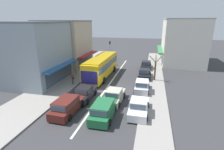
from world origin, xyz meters
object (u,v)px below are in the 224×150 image
parked_sedan_kerb_rear (146,65)px  traffic_light_downstreet (110,47)px  city_bus (102,65)px  sedan_queue_gap_filler (84,94)px  parked_sedan_kerb_front (139,107)px  pedestrian_far_walker (73,78)px  pedestrian_browsing_midblock (95,61)px  street_tree_right (155,69)px  wagon_behind_bus_near (67,106)px  pedestrian_with_handbag_near (100,59)px  parked_hatchback_kerb_second (142,86)px  wagon_adjacent_lane_trail (104,110)px  parked_sedan_kerb_third (145,74)px  sedan_adjacent_lane_lead (114,96)px

parked_sedan_kerb_rear → traffic_light_downstreet: (-8.48, 6.32, 2.19)m
parked_sedan_kerb_rear → city_bus: bearing=-135.9°
sedan_queue_gap_filler → parked_sedan_kerb_front: (6.32, -1.88, 0.00)m
pedestrian_far_walker → traffic_light_downstreet: bearing=86.4°
pedestrian_browsing_midblock → pedestrian_far_walker: 10.56m
traffic_light_downstreet → street_tree_right: size_ratio=1.08×
wagon_behind_bus_near → sedan_queue_gap_filler: wagon_behind_bus_near is taller
wagon_behind_bus_near → pedestrian_far_walker: size_ratio=2.80×
pedestrian_with_handbag_near → pedestrian_far_walker: size_ratio=1.00×
parked_sedan_kerb_rear → pedestrian_far_walker: (-9.57, -10.97, 0.40)m
parked_hatchback_kerb_second → pedestrian_browsing_midblock: size_ratio=2.28×
parked_sedan_kerb_rear → wagon_adjacent_lane_trail: bearing=-99.5°
pedestrian_with_handbag_near → street_tree_right: bearing=-36.9°
city_bus → parked_sedan_kerb_rear: 9.39m
parked_sedan_kerb_rear → pedestrian_browsing_midblock: pedestrian_browsing_midblock is taller
wagon_adjacent_lane_trail → pedestrian_far_walker: bearing=131.8°
wagon_behind_bus_near → parked_sedan_kerb_third: wagon_behind_bus_near is taller
street_tree_right → sedan_adjacent_lane_lead: bearing=-117.8°
parked_sedan_kerb_front → parked_sedan_kerb_third: same height
wagon_behind_bus_near → wagon_adjacent_lane_trail: (3.63, 0.02, 0.00)m
sedan_queue_gap_filler → traffic_light_downstreet: traffic_light_downstreet is taller
parked_sedan_kerb_front → parked_sedan_kerb_third: size_ratio=1.00×
sedan_adjacent_lane_lead → pedestrian_with_handbag_near: (-6.54, 16.44, 0.40)m
street_tree_right → pedestrian_browsing_midblock: 12.91m
pedestrian_with_handbag_near → pedestrian_browsing_midblock: same height
traffic_light_downstreet → pedestrian_far_walker: traffic_light_downstreet is taller
parked_sedan_kerb_rear → pedestrian_browsing_midblock: bearing=-177.6°
sedan_queue_gap_filler → pedestrian_with_handbag_near: bearing=100.6°
wagon_adjacent_lane_trail → street_tree_right: (4.60, 11.65, 1.10)m
wagon_behind_bus_near → parked_sedan_kerb_third: (6.72, 12.66, -0.08)m
pedestrian_with_handbag_near → wagon_adjacent_lane_trail: bearing=-72.4°
pedestrian_browsing_midblock → pedestrian_far_walker: size_ratio=1.00×
wagon_behind_bus_near → pedestrian_far_walker: bearing=111.6°
city_bus → pedestrian_far_walker: bearing=-122.7°
parked_sedan_kerb_rear → pedestrian_far_walker: pedestrian_far_walker is taller
sedan_adjacent_lane_lead → pedestrian_with_handbag_near: bearing=111.7°
parked_sedan_kerb_front → wagon_adjacent_lane_trail: bearing=-154.6°
street_tree_right → pedestrian_far_walker: 11.97m
parked_sedan_kerb_third → pedestrian_with_handbag_near: size_ratio=2.59×
wagon_behind_bus_near → pedestrian_with_handbag_near: 20.03m
parked_sedan_kerb_front → street_tree_right: (1.50, 10.18, 1.19)m
parked_hatchback_kerb_second → parked_sedan_kerb_rear: bearing=89.9°
city_bus → traffic_light_downstreet: traffic_light_downstreet is taller
pedestrian_with_handbag_near → city_bus: bearing=-71.7°
city_bus → parked_sedan_kerb_front: city_bus is taller
city_bus → pedestrian_browsing_midblock: 6.85m
wagon_behind_bus_near → parked_sedan_kerb_rear: wagon_behind_bus_near is taller
sedan_adjacent_lane_lead → street_tree_right: bearing=62.2°
wagon_adjacent_lane_trail → parked_sedan_kerb_third: 13.00m
wagon_behind_bus_near → sedan_queue_gap_filler: bearing=83.2°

